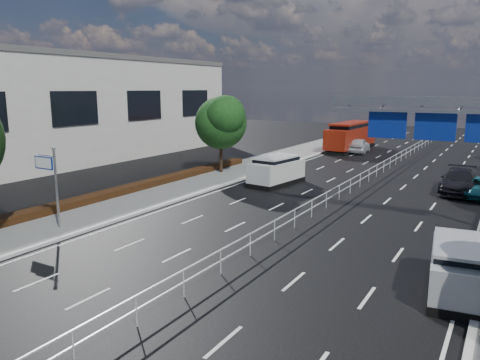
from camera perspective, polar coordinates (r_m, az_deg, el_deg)
The scene contains 16 objects.
ground at distance 19.54m, azimuth -1.08°, elevation -10.62°, with size 160.00×160.00×0.00m, color black.
sidewalk_near at distance 27.03m, azimuth -22.46°, elevation -5.11°, with size 5.00×140.00×0.14m, color slate.
kerb_near at distance 25.14m, azimuth -18.98°, elevation -6.06°, with size 0.25×140.00×0.15m, color silver.
kerb_far at distance 17.06m, azimuth 26.70°, elevation -14.97°, with size 0.25×140.00×0.15m, color silver.
median_fence at distance 39.71m, azimuth 16.08°, elevation 0.96°, with size 0.05×85.00×1.02m.
hedge_near at distance 31.39m, azimuth -17.28°, elevation -2.04°, with size 1.00×36.00×0.44m, color black.
toilet_sign at distance 25.99m, azimuth -22.20°, elevation 0.79°, with size 1.62×0.18×4.34m.
overhead_gantry at distance 25.73m, azimuth 24.33°, elevation 6.52°, with size 10.24×0.38×7.45m.
near_building at distance 51.81m, azimuth -19.55°, elevation 8.03°, with size 12.00×38.00×10.00m, color beige.
near_tree_back at distance 39.80m, azimuth -2.31°, elevation 7.34°, with size 4.84×4.51×6.69m.
white_minivan at distance 35.67m, azimuth 4.46°, elevation 1.15°, with size 2.81×5.28×2.19m.
red_bus at distance 57.04m, azimuth 13.36°, elevation 5.29°, with size 3.02×11.16×3.31m.
near_car_silver at distance 55.03m, azimuth 14.27°, elevation 4.13°, with size 2.01×4.99×1.70m, color silver.
near_car_dark at distance 78.75m, azimuth 21.63°, elevation 5.60°, with size 1.49×4.27×1.41m, color black.
silver_minivan at distance 18.62m, azimuth 25.20°, elevation -9.77°, with size 2.46×4.77×1.90m.
parked_car_dark at distance 36.27m, azimuth 25.12°, elevation -0.13°, with size 2.29×5.64×1.64m, color black.
Camera 1 is at (9.47, -15.48, 7.24)m, focal length 35.00 mm.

